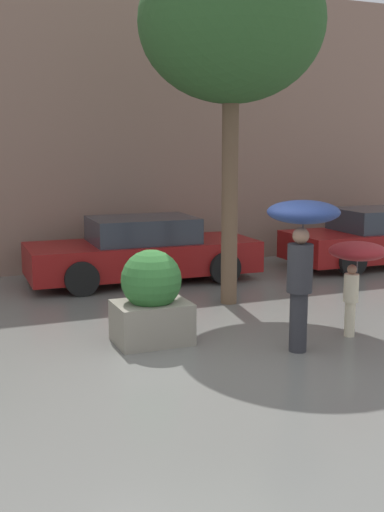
{
  "coord_description": "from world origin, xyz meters",
  "views": [
    {
      "loc": [
        -3.07,
        -6.92,
        2.67
      ],
      "look_at": [
        0.44,
        1.6,
        1.05
      ],
      "focal_mm": 45.0,
      "sensor_mm": 36.0,
      "label": 1
    }
  ],
  "objects": [
    {
      "name": "parked_car_far",
      "position": [
        6.16,
        4.53,
        0.58
      ],
      "size": [
        4.23,
        1.97,
        1.26
      ],
      "rotation": [
        0.0,
        0.0,
        1.55
      ],
      "color": "maroon",
      "rests_on": "ground"
    },
    {
      "name": "person_child",
      "position": [
        2.36,
        0.27,
        1.11
      ],
      "size": [
        0.8,
        0.8,
        1.33
      ],
      "rotation": [
        0.0,
        0.0,
        0.13
      ],
      "color": "beige",
      "rests_on": "ground"
    },
    {
      "name": "building_facade",
      "position": [
        0.0,
        6.5,
        3.0
      ],
      "size": [
        18.0,
        0.3,
        6.0
      ],
      "color": "#8C6B5B",
      "rests_on": "ground"
    },
    {
      "name": "street_tree",
      "position": [
        1.54,
        2.63,
        4.53
      ],
      "size": [
        2.97,
        2.97,
        5.82
      ],
      "color": "brown",
      "rests_on": "ground"
    },
    {
      "name": "person_adult",
      "position": [
        1.33,
        0.05,
        1.52
      ],
      "size": [
        0.93,
        0.93,
        1.96
      ],
      "rotation": [
        0.0,
        0.0,
        0.85
      ],
      "color": "#2D2D33",
      "rests_on": "ground"
    },
    {
      "name": "ground_plane",
      "position": [
        0.0,
        0.0,
        0.0
      ],
      "size": [
        40.0,
        40.0,
        0.0
      ],
      "primitive_type": "plane",
      "color": "slate"
    },
    {
      "name": "planter_box",
      "position": [
        -0.37,
        1.05,
        0.61
      ],
      "size": [
        1.0,
        0.82,
        1.28
      ],
      "color": "gray",
      "rests_on": "ground"
    },
    {
      "name": "parked_car_near",
      "position": [
        0.76,
        4.91,
        0.58
      ],
      "size": [
        4.5,
        2.0,
        1.26
      ],
      "rotation": [
        0.0,
        0.0,
        1.54
      ],
      "color": "maroon",
      "rests_on": "ground"
    }
  ]
}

